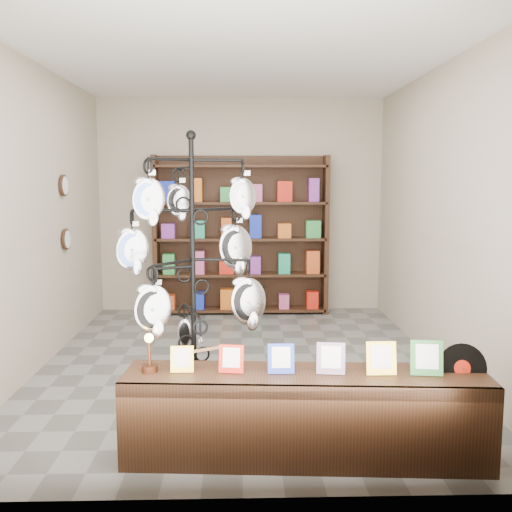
{
  "coord_description": "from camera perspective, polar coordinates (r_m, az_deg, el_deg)",
  "views": [
    {
      "loc": [
        -0.01,
        -5.63,
        1.85
      ],
      "look_at": [
        0.12,
        -1.0,
        1.24
      ],
      "focal_mm": 40.0,
      "sensor_mm": 36.0,
      "label": 1
    }
  ],
  "objects": [
    {
      "name": "display_tree",
      "position": [
        4.18,
        -6.34,
        -0.42
      ],
      "size": [
        1.21,
        1.21,
        2.21
      ],
      "rotation": [
        0.0,
        0.0,
        0.41
      ],
      "color": "black",
      "rests_on": "ground"
    },
    {
      "name": "ground",
      "position": [
        5.93,
        -1.44,
        -10.68
      ],
      "size": [
        5.0,
        5.0,
        0.0
      ],
      "primitive_type": "plane",
      "color": "slate",
      "rests_on": "ground"
    },
    {
      "name": "wall_clocks",
      "position": [
        6.73,
        -18.56,
        4.14
      ],
      "size": [
        0.03,
        0.24,
        0.84
      ],
      "color": "black",
      "rests_on": "ground"
    },
    {
      "name": "back_shelving",
      "position": [
        7.97,
        -1.51,
        1.59
      ],
      "size": [
        2.42,
        0.36,
        2.2
      ],
      "color": "black",
      "rests_on": "ground"
    },
    {
      "name": "room_envelope",
      "position": [
        5.63,
        -1.5,
        7.52
      ],
      "size": [
        5.0,
        5.0,
        5.0
      ],
      "color": "#AC9D8B",
      "rests_on": "ground"
    },
    {
      "name": "front_shelf",
      "position": [
        3.96,
        4.95,
        -15.6
      ],
      "size": [
        2.43,
        0.65,
        0.85
      ],
      "rotation": [
        0.0,
        0.0,
        -0.06
      ],
      "color": "black",
      "rests_on": "ground"
    }
  ]
}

